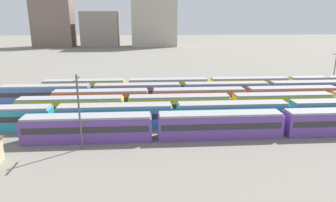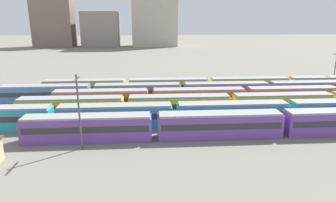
{
  "view_description": "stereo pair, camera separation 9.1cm",
  "coord_description": "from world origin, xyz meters",
  "px_view_note": "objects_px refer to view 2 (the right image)",
  "views": [
    {
      "loc": [
        11.52,
        -39.78,
        16.56
      ],
      "look_at": [
        15.26,
        13.0,
        2.04
      ],
      "focal_mm": 31.49,
      "sensor_mm": 36.0,
      "label": 1
    },
    {
      "loc": [
        11.61,
        -39.79,
        16.56
      ],
      "look_at": [
        15.26,
        13.0,
        2.04
      ],
      "focal_mm": 31.49,
      "sensor_mm": 36.0,
      "label": 2
    }
  ],
  "objects_px": {
    "train_track_4": "(269,90)",
    "train_track_1": "(232,113)",
    "train_track_2": "(332,102)",
    "train_track_5": "(249,85)",
    "catenary_pole_2": "(79,109)",
    "catenary_pole_1": "(335,69)"
  },
  "relations": [
    {
      "from": "train_track_1",
      "to": "catenary_pole_2",
      "type": "distance_m",
      "value": 24.24
    },
    {
      "from": "train_track_2",
      "to": "train_track_5",
      "type": "xyz_separation_m",
      "value": [
        -10.26,
        15.6,
        0.0
      ]
    },
    {
      "from": "train_track_1",
      "to": "train_track_2",
      "type": "bearing_deg",
      "value": 14.43
    },
    {
      "from": "train_track_5",
      "to": "train_track_2",
      "type": "bearing_deg",
      "value": -56.67
    },
    {
      "from": "train_track_2",
      "to": "train_track_5",
      "type": "height_order",
      "value": "same"
    },
    {
      "from": "train_track_4",
      "to": "train_track_1",
      "type": "bearing_deg",
      "value": -128.72
    },
    {
      "from": "train_track_5",
      "to": "catenary_pole_2",
      "type": "distance_m",
      "value": 43.6
    },
    {
      "from": "train_track_2",
      "to": "catenary_pole_2",
      "type": "distance_m",
      "value": 44.94
    },
    {
      "from": "train_track_1",
      "to": "train_track_4",
      "type": "relative_size",
      "value": 0.83
    },
    {
      "from": "train_track_2",
      "to": "catenary_pole_2",
      "type": "relative_size",
      "value": 11.21
    },
    {
      "from": "train_track_5",
      "to": "catenary_pole_2",
      "type": "relative_size",
      "value": 9.32
    },
    {
      "from": "catenary_pole_2",
      "to": "catenary_pole_1",
      "type": "bearing_deg",
      "value": 30.01
    },
    {
      "from": "train_track_1",
      "to": "train_track_2",
      "type": "distance_m",
      "value": 20.87
    },
    {
      "from": "train_track_1",
      "to": "train_track_5",
      "type": "bearing_deg",
      "value": 64.43
    },
    {
      "from": "train_track_1",
      "to": "train_track_4",
      "type": "xyz_separation_m",
      "value": [
        12.51,
        15.6,
        0.0
      ]
    },
    {
      "from": "train_track_4",
      "to": "train_track_2",
      "type": "bearing_deg",
      "value": -53.47
    },
    {
      "from": "train_track_5",
      "to": "catenary_pole_1",
      "type": "height_order",
      "value": "catenary_pole_1"
    },
    {
      "from": "train_track_2",
      "to": "train_track_4",
      "type": "height_order",
      "value": "same"
    },
    {
      "from": "train_track_1",
      "to": "catenary_pole_2",
      "type": "bearing_deg",
      "value": -160.6
    },
    {
      "from": "train_track_2",
      "to": "catenary_pole_1",
      "type": "bearing_deg",
      "value": 57.01
    },
    {
      "from": "train_track_1",
      "to": "train_track_4",
      "type": "height_order",
      "value": "same"
    },
    {
      "from": "train_track_4",
      "to": "catenary_pole_2",
      "type": "relative_size",
      "value": 11.21
    }
  ]
}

